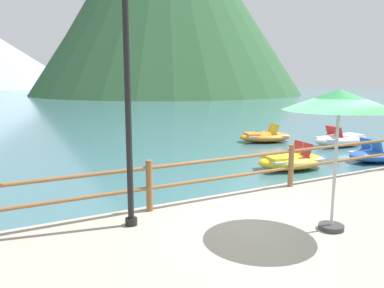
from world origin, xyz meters
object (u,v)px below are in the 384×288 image
object	(u,v)px
beach_umbrella	(339,102)
pedal_boat_3	(378,154)
pedal_boat_1	(291,161)
pedal_boat_2	(265,137)
lamp_post	(127,81)
pedal_boat_0	(341,139)

from	to	relation	value
beach_umbrella	pedal_boat_3	bearing A→B (deg)	30.89
beach_umbrella	pedal_boat_3	size ratio (longest dim) A/B	0.93
pedal_boat_1	pedal_boat_3	distance (m)	3.48
pedal_boat_2	pedal_boat_3	xyz separation A→B (m)	(0.82, -5.05, 0.00)
lamp_post	pedal_boat_0	world-z (taller)	lamp_post
lamp_post	pedal_boat_2	world-z (taller)	lamp_post
lamp_post	pedal_boat_2	size ratio (longest dim) A/B	1.49
beach_umbrella	pedal_boat_0	size ratio (longest dim) A/B	0.86
pedal_boat_1	lamp_post	bearing A→B (deg)	-154.44
beach_umbrella	pedal_boat_1	xyz separation A→B (m)	(3.52, 4.72, -2.18)
beach_umbrella	pedal_boat_1	size ratio (longest dim) A/B	0.92
lamp_post	pedal_boat_3	bearing A→B (deg)	14.18
pedal_boat_0	pedal_boat_1	world-z (taller)	pedal_boat_0
pedal_boat_0	beach_umbrella	bearing A→B (deg)	-140.25
lamp_post	pedal_boat_1	world-z (taller)	lamp_post
pedal_boat_2	pedal_boat_1	bearing A→B (deg)	-120.19
beach_umbrella	pedal_boat_2	distance (m)	11.29
beach_umbrella	pedal_boat_2	size ratio (longest dim) A/B	0.86
lamp_post	beach_umbrella	distance (m)	3.27
lamp_post	pedal_boat_2	distance (m)	11.93
pedal_boat_0	pedal_boat_3	distance (m)	2.99
beach_umbrella	pedal_boat_0	distance (m)	10.95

